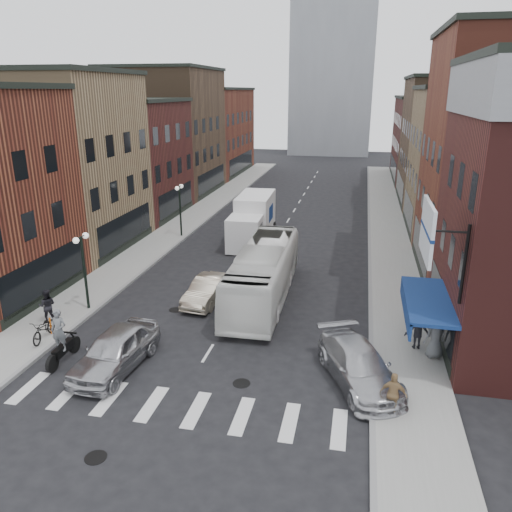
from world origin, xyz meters
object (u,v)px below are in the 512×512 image
at_px(ped_left_solo, 47,306).
at_px(ped_right_b, 394,394).
at_px(streetlamp_near, 83,258).
at_px(streetlamp_far, 180,201).
at_px(box_truck, 253,220).
at_px(sedan_left_far, 208,290).
at_px(bike_rack, 54,323).
at_px(ped_right_a, 418,330).
at_px(billboard_sign, 430,232).
at_px(ped_right_c, 436,336).
at_px(motorcycle_rider, 61,338).
at_px(transit_bus, 264,273).
at_px(sedan_left_near, 115,350).
at_px(parked_bicycle, 44,329).
at_px(curb_car, 359,366).

relative_size(ped_left_solo, ped_right_b, 1.06).
distance_m(streetlamp_near, streetlamp_far, 14.00).
xyz_separation_m(box_truck, sedan_left_far, (0.09, -11.75, -0.99)).
bearing_deg(ped_right_b, bike_rack, -1.45).
bearing_deg(ped_right_a, billboard_sign, 75.18).
bearing_deg(billboard_sign, streetlamp_near, 167.65).
bearing_deg(ped_left_solo, ped_right_c, 158.21).
bearing_deg(motorcycle_rider, transit_bus, 48.12).
distance_m(sedan_left_near, parked_bicycle, 4.49).
xyz_separation_m(sedan_left_near, ped_left_solo, (-5.16, 3.10, 0.16)).
bearing_deg(curb_car, transit_bus, 101.53).
height_order(curb_car, ped_right_a, ped_right_a).
xyz_separation_m(bike_rack, sedan_left_far, (5.97, 5.06, 0.14)).
relative_size(billboard_sign, bike_rack, 4.62).
relative_size(parked_bicycle, ped_right_a, 1.15).
height_order(ped_right_b, ped_right_c, ped_right_c).
relative_size(streetlamp_far, sedan_left_far, 0.98).
height_order(ped_left_solo, ped_right_a, same).
xyz_separation_m(streetlamp_near, sedan_left_far, (5.77, 2.36, -2.22)).
bearing_deg(transit_bus, streetlamp_near, -159.31).
distance_m(motorcycle_rider, parked_bicycle, 2.38).
height_order(billboard_sign, sedan_left_far, billboard_sign).
bearing_deg(ped_right_a, ped_right_b, 68.57).
relative_size(streetlamp_far, ped_right_a, 2.43).
distance_m(ped_right_b, ped_right_c, 4.83).
bearing_deg(streetlamp_near, parked_bicycle, -92.65).
relative_size(box_truck, sedan_left_far, 1.88).
height_order(streetlamp_far, motorcycle_rider, streetlamp_far).
distance_m(curb_car, ped_right_b, 2.32).
bearing_deg(transit_bus, sedan_left_far, -160.44).
bearing_deg(streetlamp_near, transit_bus, 21.70).
height_order(parked_bicycle, ped_right_a, ped_right_a).
relative_size(streetlamp_near, ped_right_a, 2.43).
xyz_separation_m(box_truck, parked_bicycle, (-5.84, -17.65, -1.03)).
bearing_deg(sedan_left_far, curb_car, -31.88).
xyz_separation_m(parked_bicycle, ped_left_solo, (-0.90, 1.67, 0.34)).
bearing_deg(billboard_sign, motorcycle_rider, -174.06).
bearing_deg(sedan_left_near, bike_rack, 157.17).
bearing_deg(transit_bus, ped_left_solo, -152.30).
bearing_deg(billboard_sign, ped_right_c, 63.25).
bearing_deg(parked_bicycle, motorcycle_rider, -45.42).
bearing_deg(streetlamp_near, box_truck, 68.08).
height_order(billboard_sign, ped_left_solo, billboard_sign).
xyz_separation_m(box_truck, transit_bus, (2.94, -10.68, -0.18)).
bearing_deg(box_truck, billboard_sign, -61.68).
distance_m(box_truck, parked_bicycle, 18.62).
height_order(curb_car, ped_left_solo, ped_left_solo).
height_order(bike_rack, parked_bicycle, parked_bicycle).
relative_size(billboard_sign, streetlamp_far, 0.90).
bearing_deg(bike_rack, ped_left_solo, 136.31).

